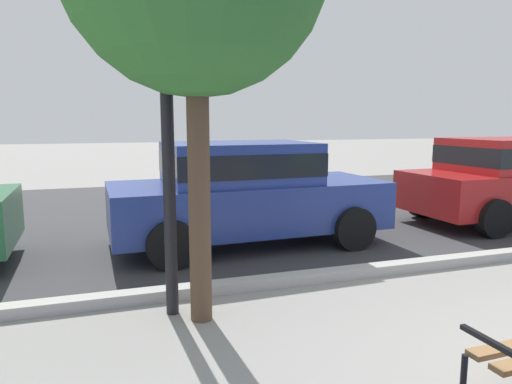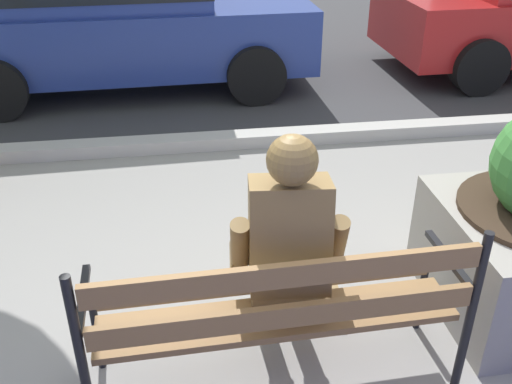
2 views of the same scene
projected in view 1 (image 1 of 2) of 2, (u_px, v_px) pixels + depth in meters
street_surface at (246, 209)px, 9.97m from camera, size 60.00×9.00×0.01m
curb_stone at (357, 272)px, 5.64m from camera, size 60.00×0.20×0.12m
parked_car_blue at (245, 190)px, 7.02m from camera, size 4.15×2.01×1.56m
parked_car_red at (512, 177)px, 8.62m from camera, size 4.15×2.01×1.56m
lamp_post at (165, 45)px, 4.19m from camera, size 0.32×0.32×3.90m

